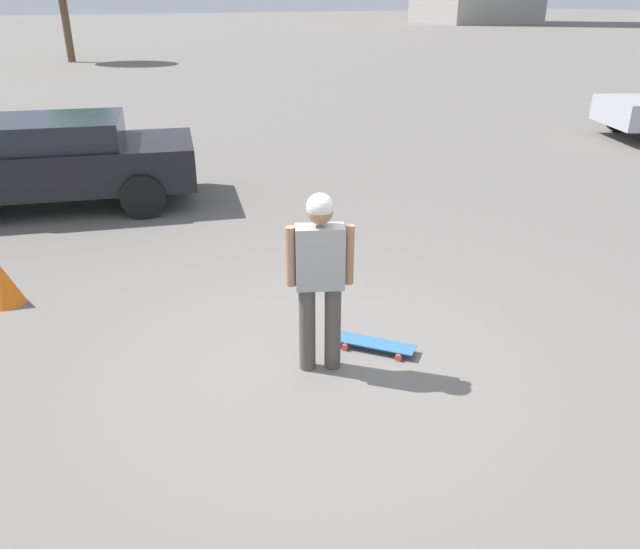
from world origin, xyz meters
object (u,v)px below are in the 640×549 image
car_parked_near (55,160)px  skateboard (375,344)px  traffic_cone (4,284)px  person (320,271)px

car_parked_near → skateboard: bearing=123.4°
skateboard → car_parked_near: car_parked_near is taller
skateboard → traffic_cone: size_ratio=1.49×
car_parked_near → traffic_cone: car_parked_near is taller
car_parked_near → traffic_cone: size_ratio=9.77×
person → skateboard: bearing=25.3°
person → traffic_cone: 3.80m
car_parked_near → person: bearing=118.1°
skateboard → traffic_cone: 4.15m
car_parked_near → traffic_cone: (3.50, -0.84, -0.52)m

